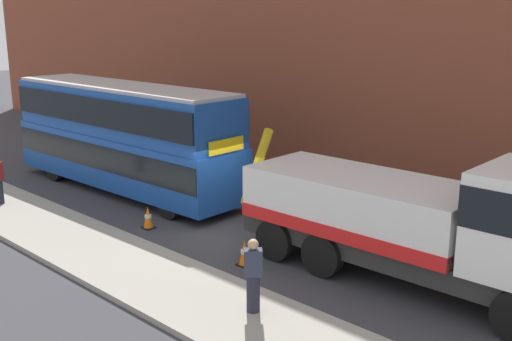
% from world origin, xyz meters
% --- Properties ---
extents(ground_plane, '(120.00, 120.00, 0.00)m').
position_xyz_m(ground_plane, '(0.00, 0.00, 0.00)').
color(ground_plane, '#38383D').
extents(near_kerb, '(60.00, 2.80, 0.15)m').
position_xyz_m(near_kerb, '(0.00, -4.20, 0.07)').
color(near_kerb, gray).
rests_on(near_kerb, ground_plane).
extents(recovery_tow_truck, '(10.17, 2.85, 3.67)m').
position_xyz_m(recovery_tow_truck, '(6.02, 0.19, 1.76)').
color(recovery_tow_truck, '#2D2D2D').
rests_on(recovery_tow_truck, ground_plane).
extents(double_decker_bus, '(11.09, 2.81, 4.06)m').
position_xyz_m(double_decker_bus, '(-6.54, 0.17, 2.23)').
color(double_decker_bus, '#19479E').
rests_on(double_decker_bus, ground_plane).
extents(pedestrian_bystander, '(0.47, 0.47, 1.71)m').
position_xyz_m(pedestrian_bystander, '(4.14, -3.84, 0.99)').
color(pedestrian_bystander, '#232333').
rests_on(pedestrian_bystander, near_kerb).
extents(traffic_cone_near_bus, '(0.36, 0.36, 0.72)m').
position_xyz_m(traffic_cone_near_bus, '(-2.36, -1.88, 0.34)').
color(traffic_cone_near_bus, orange).
rests_on(traffic_cone_near_bus, ground_plane).
extents(traffic_cone_midway, '(0.36, 0.36, 0.72)m').
position_xyz_m(traffic_cone_midway, '(1.94, -1.89, 0.34)').
color(traffic_cone_midway, orange).
rests_on(traffic_cone_midway, ground_plane).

